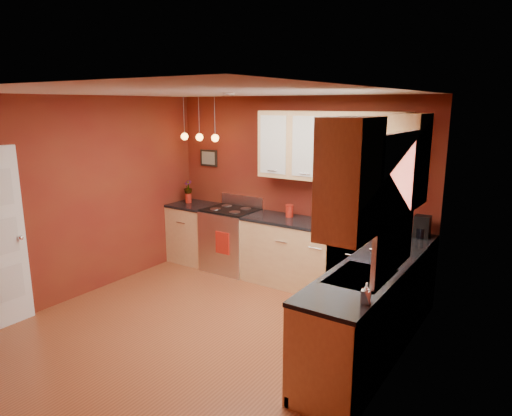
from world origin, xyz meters
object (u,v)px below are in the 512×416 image
Objects in this scene: sink at (361,278)px; red_canister at (289,211)px; coffee_maker at (422,227)px; soap_pump at (366,293)px; gas_range at (231,239)px.

red_canister is (-1.67, 1.60, 0.11)m from sink.
red_canister is at bearing 177.43° from coffee_maker.
sink is 1.61m from coffee_maker.
sink is 2.31m from red_canister.
coffee_maker reaches higher than red_canister.
coffee_maker reaches higher than soap_pump.
gas_range is 3.57m from soap_pump.
soap_pump is at bearing -48.30° from red_canister.
gas_range is 2.82m from coffee_maker.
sink is at bearing -29.78° from gas_range.
coffee_maker is (1.80, -0.01, 0.03)m from red_canister.
red_canister is (0.95, 0.10, 0.55)m from gas_range.
coffee_maker is at bearing -0.19° from red_canister.
red_canister is at bearing 131.70° from soap_pump.
coffee_maker is (2.76, 0.09, 0.58)m from gas_range.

